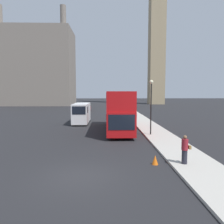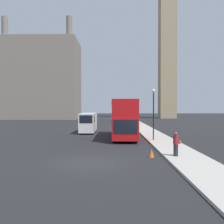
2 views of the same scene
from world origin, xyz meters
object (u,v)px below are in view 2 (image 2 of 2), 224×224
Objects in this scene: red_double_decker_bus at (123,117)px; parked_sedan at (92,121)px; clock_tower at (167,16)px; pedestrian at (176,144)px; white_van at (88,122)px; street_lamp at (153,106)px.

red_double_decker_bus reaches higher than parked_sedan.
parked_sedan is (-22.80, -30.46, -33.97)m from clock_tower.
pedestrian is at bearing -101.40° from clock_tower.
white_van reaches higher than pedestrian.
parked_sedan is (-9.10, 37.50, -0.27)m from pedestrian.
clock_tower reaches higher than white_van.
red_double_decker_bus is 12.33m from pedestrian.
clock_tower reaches higher than street_lamp.
clock_tower is at bearing 73.29° from red_double_decker_bus.
street_lamp is at bearing -45.61° from red_double_decker_bus.
red_double_decker_bus is 2.10× the size of street_lamp.
red_double_decker_bus is 4.45m from street_lamp.
white_van is (-21.54, -50.40, -33.21)m from clock_tower.
clock_tower is 6.16× the size of red_double_decker_bus.
clock_tower reaches higher than red_double_decker_bus.
white_van is 3.64× the size of pedestrian.
clock_tower is 14.19× the size of parked_sedan.
pedestrian is at bearing -88.93° from street_lamp.
clock_tower reaches higher than pedestrian.
parked_sedan is at bearing -126.81° from clock_tower.
clock_tower is at bearing 76.82° from street_lamp.
red_double_decker_bus is at bearing -50.75° from white_van.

